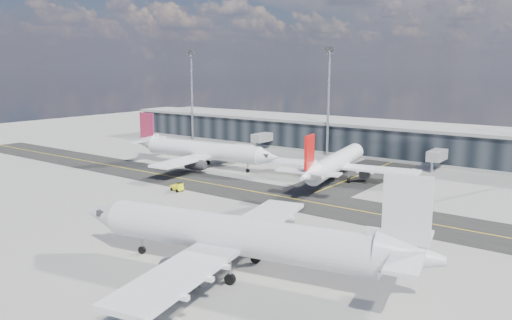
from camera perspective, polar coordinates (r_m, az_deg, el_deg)
The scene contains 9 objects.
ground at distance 98.18m, azimuth -5.41°, elevation -3.39°, with size 300.00×300.00×0.00m, color gray.
taxiway_lanes at distance 103.87m, azimuth 0.16°, elevation -2.56°, with size 180.00×63.00×0.03m.
terminal_concourse at distance 142.30m, azimuth 9.50°, elevation 2.54°, with size 152.00×19.80×8.80m.
floodlight_masts at distance 135.07m, azimuth 8.28°, elevation 7.06°, with size 102.50×0.70×28.90m.
airliner_af at distance 119.71m, azimuth -6.28°, elevation 1.11°, with size 41.48×35.44×12.28m.
airliner_redtail at distance 105.51m, azimuth 9.09°, elevation -0.34°, with size 33.91×39.56×11.75m.
airliner_near at distance 58.07m, azimuth -1.84°, elevation -8.74°, with size 44.78×38.42×13.32m.
baggage_tug at distance 97.37m, azimuth -8.94°, elevation -3.06°, with size 2.96×1.84×1.74m.
service_van at distance 123.48m, azimuth 8.53°, elevation -0.25°, with size 2.25×4.88×1.36m, color white.
Camera 1 is at (63.86, -70.75, 23.58)m, focal length 35.00 mm.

